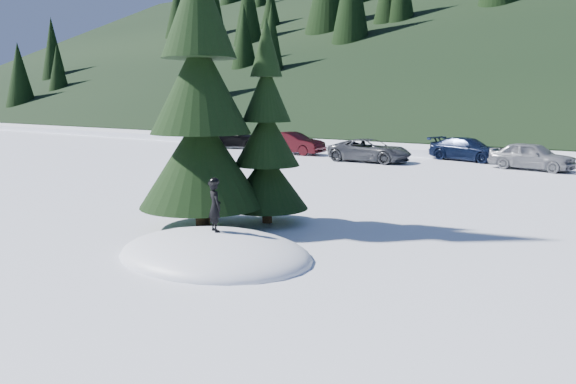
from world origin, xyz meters
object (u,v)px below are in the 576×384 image
Objects in this scene: car_4 at (532,156)px; car_1 at (292,143)px; child_skier at (215,206)px; spruce_short at (267,145)px; car_3 at (467,149)px; car_2 at (370,150)px; car_0 at (233,137)px; spruce_tall at (200,98)px.

car_1 is at bearing 100.17° from car_4.
child_skier is 22.54m from car_1.
car_3 is at bearing 94.10° from spruce_short.
car_2 is at bearing -104.94° from car_1.
child_skier is 19.64m from car_4.
spruce_tall is at bearing -161.90° from car_0.
child_skier is 21.86m from car_3.
spruce_short is at bearing -150.70° from car_1.
car_3 is 1.11× the size of car_4.
spruce_tall is at bearing -155.34° from car_1.
spruce_tall is at bearing 176.36° from car_4.
car_0 is at bearing 135.11° from spruce_short.
spruce_short is 18.82m from car_3.
car_0 is 1.02× the size of car_2.
car_2 is at bearing -47.61° from child_skier.
car_4 is (1.46, 19.58, -0.37)m from child_skier.
spruce_short is (1.00, 1.40, -1.22)m from spruce_tall.
spruce_short reaches higher than car_4.
car_4 is at bearing 81.36° from spruce_short.
car_4 is (13.70, 0.65, -0.01)m from car_1.
spruce_short reaches higher than car_0.
spruce_short is 3.37m from child_skier.
car_2 is 1.03× the size of car_3.
car_4 is at bearing 78.92° from spruce_tall.
car_0 is 11.82m from car_2.
car_3 is at bearing 90.97° from spruce_tall.
spruce_tall reaches higher than car_0.
child_skier is 19.06m from car_2.
car_4 is (7.78, 1.61, 0.04)m from car_2.
car_4 is at bearing -113.86° from car_0.
car_3 is at bearing -106.23° from car_0.
car_3 is at bearing -79.96° from car_1.
spruce_tall is 24.37m from car_0.
spruce_tall is at bearing -125.54° from spruce_short.
spruce_short is 1.25× the size of car_3.
spruce_short is 15.93m from car_2.
car_0 is at bearing 74.84° from car_1.
car_1 is 0.95× the size of car_3.
car_1 is at bearing 125.10° from spruce_short.
child_skier is at bearing -176.84° from car_4.
car_1 reaches higher than car_3.
spruce_tall is 17.12m from car_2.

